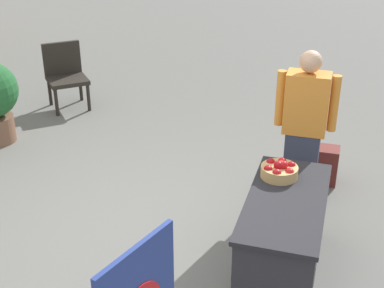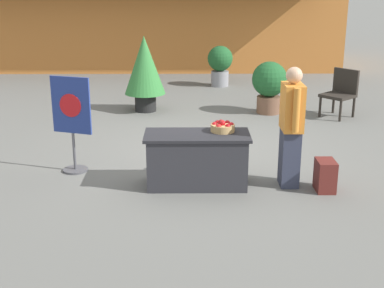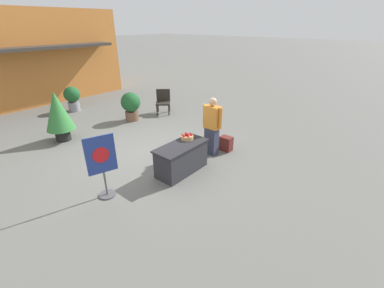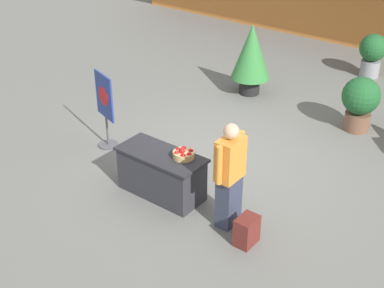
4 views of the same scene
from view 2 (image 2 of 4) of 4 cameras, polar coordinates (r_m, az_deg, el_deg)
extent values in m
plane|color=slate|center=(8.51, 0.56, -1.15)|extent=(120.00, 120.00, 0.00)
cube|color=#2D2D33|center=(7.20, 0.54, -1.84)|extent=(1.32, 0.59, 0.69)
cube|color=#242428|center=(7.08, 0.55, 0.93)|extent=(1.40, 0.63, 0.04)
cylinder|color=tan|center=(7.19, 3.29, 1.74)|extent=(0.32, 0.32, 0.10)
sphere|color=red|center=(7.18, 4.19, 2.03)|extent=(0.08, 0.08, 0.08)
sphere|color=#A30F14|center=(7.27, 3.79, 2.23)|extent=(0.08, 0.08, 0.08)
sphere|color=#A30F14|center=(7.26, 2.73, 2.24)|extent=(0.08, 0.08, 0.08)
sphere|color=red|center=(7.18, 2.41, 2.06)|extent=(0.08, 0.08, 0.08)
sphere|color=red|center=(7.08, 2.86, 1.84)|extent=(0.08, 0.08, 0.08)
sphere|color=#A30F14|center=(7.09, 3.85, 1.84)|extent=(0.08, 0.08, 0.08)
sphere|color=red|center=(7.14, 3.27, 2.22)|extent=(0.08, 0.08, 0.08)
sphere|color=#A30F14|center=(7.18, 3.11, 2.31)|extent=(0.08, 0.08, 0.08)
sphere|color=red|center=(7.16, 3.24, 2.27)|extent=(0.08, 0.08, 0.08)
cube|color=#33384C|center=(7.31, 10.34, -1.44)|extent=(0.24, 0.34, 0.78)
cube|color=orange|center=(7.12, 10.65, 3.88)|extent=(0.26, 0.42, 0.62)
sphere|color=tan|center=(7.03, 10.85, 7.21)|extent=(0.22, 0.22, 0.22)
cylinder|color=orange|center=(6.86, 11.07, 3.55)|extent=(0.09, 0.09, 0.57)
cylinder|color=orange|center=(7.36, 10.29, 4.56)|extent=(0.09, 0.09, 0.57)
cube|color=maroon|center=(7.28, 14.02, -3.28)|extent=(0.24, 0.34, 0.42)
cylinder|color=#4C4C51|center=(8.01, -12.32, -2.70)|extent=(0.36, 0.36, 0.03)
cylinder|color=#4C4C51|center=(7.91, -12.45, -0.74)|extent=(0.04, 0.04, 0.55)
cube|color=navy|center=(7.73, -12.79, 4.06)|extent=(0.58, 0.21, 0.81)
cylinder|color=red|center=(7.71, -12.86, 4.02)|extent=(0.32, 0.11, 0.33)
cylinder|color=#28231E|center=(10.77, 15.54, 3.39)|extent=(0.05, 0.05, 0.41)
cylinder|color=#28231E|center=(11.02, 13.50, 3.87)|extent=(0.05, 0.05, 0.41)
cylinder|color=#28231E|center=(11.16, 16.86, 3.77)|extent=(0.05, 0.05, 0.41)
cylinder|color=#28231E|center=(11.40, 14.86, 4.23)|extent=(0.05, 0.05, 0.41)
cube|color=#28231E|center=(11.03, 15.29, 4.99)|extent=(0.78, 0.78, 0.06)
cube|color=#28231E|center=(11.18, 16.09, 6.50)|extent=(0.41, 0.45, 0.48)
cylinder|color=brown|center=(11.14, 8.15, 4.18)|extent=(0.48, 0.48, 0.35)
sphere|color=#1E5628|center=(11.03, 8.27, 6.86)|extent=(0.71, 0.71, 0.71)
cylinder|color=gray|center=(13.74, 2.99, 7.00)|extent=(0.44, 0.44, 0.38)
sphere|color=#1E5628|center=(13.65, 3.02, 9.10)|extent=(0.64, 0.64, 0.64)
cylinder|color=black|center=(11.23, -4.98, 4.47)|extent=(0.44, 0.44, 0.37)
cone|color=#337A38|center=(11.08, -5.09, 8.39)|extent=(0.84, 0.84, 1.19)
camera|label=1|loc=(7.40, -31.47, 17.27)|focal=50.00mm
camera|label=3|loc=(5.01, -56.07, 17.47)|focal=24.00mm
camera|label=4|loc=(5.40, 79.09, 26.78)|focal=50.00mm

